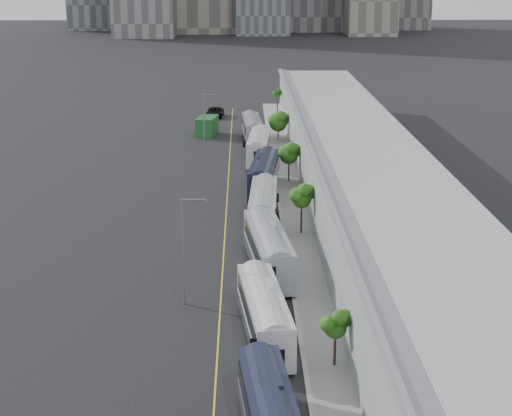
{
  "coord_description": "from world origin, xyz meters",
  "views": [
    {
      "loc": [
        0.22,
        -18.38,
        24.78
      ],
      "look_at": [
        1.47,
        58.48,
        3.0
      ],
      "focal_mm": 60.0,
      "sensor_mm": 36.0,
      "label": 1
    }
  ],
  "objects_px": {
    "bus_6": "(259,149)",
    "street_lamp_far": "(205,120)",
    "bus_5": "(264,177)",
    "shipping_container": "(207,126)",
    "bus_4": "(263,209)",
    "bus_2": "(264,318)",
    "street_lamp_near": "(185,243)",
    "suv": "(215,112)",
    "bus_3": "(268,253)",
    "bus_7": "(252,131)"
  },
  "relations": [
    {
      "from": "bus_4",
      "to": "bus_7",
      "type": "bearing_deg",
      "value": 93.73
    },
    {
      "from": "bus_5",
      "to": "street_lamp_near",
      "type": "distance_m",
      "value": 34.51
    },
    {
      "from": "bus_5",
      "to": "street_lamp_far",
      "type": "height_order",
      "value": "street_lamp_far"
    },
    {
      "from": "bus_2",
      "to": "bus_6",
      "type": "xyz_separation_m",
      "value": [
        0.72,
        56.02,
        0.05
      ]
    },
    {
      "from": "street_lamp_near",
      "to": "shipping_container",
      "type": "bearing_deg",
      "value": 90.89
    },
    {
      "from": "bus_3",
      "to": "shipping_container",
      "type": "bearing_deg",
      "value": 91.07
    },
    {
      "from": "bus_4",
      "to": "street_lamp_far",
      "type": "xyz_separation_m",
      "value": [
        -6.98,
        31.94,
        3.33
      ]
    },
    {
      "from": "shipping_container",
      "to": "suv",
      "type": "height_order",
      "value": "shipping_container"
    },
    {
      "from": "bus_3",
      "to": "street_lamp_far",
      "type": "height_order",
      "value": "street_lamp_far"
    },
    {
      "from": "bus_7",
      "to": "bus_6",
      "type": "bearing_deg",
      "value": -89.64
    },
    {
      "from": "bus_2",
      "to": "suv",
      "type": "distance_m",
      "value": 90.38
    },
    {
      "from": "bus_3",
      "to": "street_lamp_far",
      "type": "xyz_separation_m",
      "value": [
        -7.07,
        45.66,
        3.26
      ]
    },
    {
      "from": "bus_2",
      "to": "shipping_container",
      "type": "height_order",
      "value": "bus_2"
    },
    {
      "from": "suv",
      "to": "street_lamp_far",
      "type": "bearing_deg",
      "value": -86.93
    },
    {
      "from": "bus_5",
      "to": "street_lamp_near",
      "type": "bearing_deg",
      "value": -95.45
    },
    {
      "from": "bus_5",
      "to": "bus_6",
      "type": "distance_m",
      "value": 15.85
    },
    {
      "from": "bus_4",
      "to": "street_lamp_near",
      "type": "relative_size",
      "value": 1.55
    },
    {
      "from": "bus_5",
      "to": "bus_7",
      "type": "height_order",
      "value": "bus_5"
    },
    {
      "from": "bus_5",
      "to": "bus_7",
      "type": "xyz_separation_m",
      "value": [
        -1.03,
        29.52,
        -0.13
      ]
    },
    {
      "from": "street_lamp_near",
      "to": "shipping_container",
      "type": "height_order",
      "value": "street_lamp_near"
    },
    {
      "from": "bus_5",
      "to": "bus_6",
      "type": "height_order",
      "value": "bus_5"
    },
    {
      "from": "shipping_container",
      "to": "bus_2",
      "type": "bearing_deg",
      "value": -74.82
    },
    {
      "from": "bus_2",
      "to": "shipping_container",
      "type": "bearing_deg",
      "value": 89.38
    },
    {
      "from": "bus_4",
      "to": "bus_2",
      "type": "bearing_deg",
      "value": -88.35
    },
    {
      "from": "bus_3",
      "to": "bus_7",
      "type": "xyz_separation_m",
      "value": [
        -0.69,
        56.29,
        -0.14
      ]
    },
    {
      "from": "suv",
      "to": "shipping_container",
      "type": "bearing_deg",
      "value": -88.81
    },
    {
      "from": "bus_4",
      "to": "bus_5",
      "type": "height_order",
      "value": "bus_5"
    },
    {
      "from": "bus_5",
      "to": "street_lamp_far",
      "type": "relative_size",
      "value": 1.59
    },
    {
      "from": "bus_3",
      "to": "street_lamp_near",
      "type": "distance_m",
      "value": 9.97
    },
    {
      "from": "street_lamp_near",
      "to": "suv",
      "type": "height_order",
      "value": "street_lamp_near"
    },
    {
      "from": "shipping_container",
      "to": "bus_6",
      "type": "bearing_deg",
      "value": -57.3
    },
    {
      "from": "bus_2",
      "to": "shipping_container",
      "type": "distance_m",
      "value": 74.22
    },
    {
      "from": "bus_6",
      "to": "street_lamp_far",
      "type": "relative_size",
      "value": 1.53
    },
    {
      "from": "bus_4",
      "to": "bus_6",
      "type": "relative_size",
      "value": 1.0
    },
    {
      "from": "bus_3",
      "to": "bus_5",
      "type": "relative_size",
      "value": 1.01
    },
    {
      "from": "bus_6",
      "to": "street_lamp_near",
      "type": "distance_m",
      "value": 50.07
    },
    {
      "from": "bus_3",
      "to": "suv",
      "type": "bearing_deg",
      "value": 89.1
    },
    {
      "from": "bus_6",
      "to": "shipping_container",
      "type": "bearing_deg",
      "value": 116.96
    },
    {
      "from": "street_lamp_near",
      "to": "shipping_container",
      "type": "distance_m",
      "value": 67.53
    },
    {
      "from": "bus_7",
      "to": "shipping_container",
      "type": "relative_size",
      "value": 2.32
    },
    {
      "from": "bus_7",
      "to": "bus_3",
      "type": "bearing_deg",
      "value": -91.97
    },
    {
      "from": "bus_2",
      "to": "bus_3",
      "type": "relative_size",
      "value": 0.93
    },
    {
      "from": "bus_4",
      "to": "street_lamp_far",
      "type": "relative_size",
      "value": 1.53
    },
    {
      "from": "street_lamp_near",
      "to": "bus_2",
      "type": "bearing_deg",
      "value": -48.43
    },
    {
      "from": "bus_5",
      "to": "shipping_container",
      "type": "height_order",
      "value": "bus_5"
    },
    {
      "from": "bus_3",
      "to": "street_lamp_near",
      "type": "height_order",
      "value": "street_lamp_near"
    },
    {
      "from": "bus_7",
      "to": "street_lamp_near",
      "type": "bearing_deg",
      "value": -97.87
    },
    {
      "from": "bus_5",
      "to": "bus_7",
      "type": "relative_size",
      "value": 1.09
    },
    {
      "from": "bus_6",
      "to": "bus_2",
      "type": "bearing_deg",
      "value": -86.55
    },
    {
      "from": "bus_3",
      "to": "shipping_container",
      "type": "distance_m",
      "value": 60.98
    }
  ]
}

